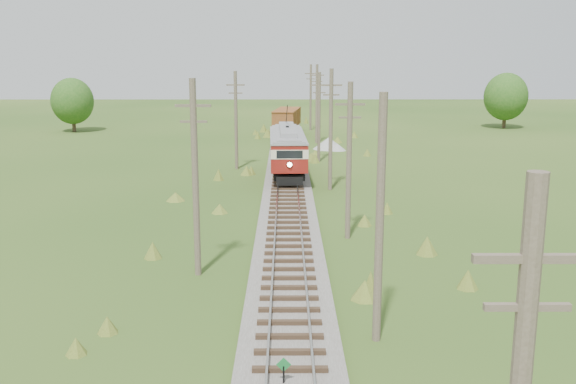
{
  "coord_description": "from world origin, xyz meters",
  "views": [
    {
      "loc": [
        -0.13,
        -16.29,
        10.01
      ],
      "look_at": [
        0.0,
        20.84,
        2.01
      ],
      "focal_mm": 40.0,
      "sensor_mm": 36.0,
      "label": 1
    }
  ],
  "objects_px": {
    "gondola": "(287,119)",
    "gravel_pile": "(330,144)",
    "streetcar": "(287,147)",
    "switch_marker": "(284,371)"
  },
  "relations": [
    {
      "from": "gravel_pile",
      "to": "gondola",
      "type": "bearing_deg",
      "value": 110.98
    },
    {
      "from": "gondola",
      "to": "streetcar",
      "type": "bearing_deg",
      "value": -82.37
    },
    {
      "from": "streetcar",
      "to": "gondola",
      "type": "bearing_deg",
      "value": 88.55
    },
    {
      "from": "switch_marker",
      "to": "gondola",
      "type": "distance_m",
      "value": 62.64
    },
    {
      "from": "streetcar",
      "to": "switch_marker",
      "type": "bearing_deg",
      "value": -91.79
    },
    {
      "from": "gondola",
      "to": "gravel_pile",
      "type": "relative_size",
      "value": 2.3
    },
    {
      "from": "switch_marker",
      "to": "streetcar",
      "type": "xyz_separation_m",
      "value": [
        0.2,
        34.25,
        1.94
      ]
    },
    {
      "from": "switch_marker",
      "to": "streetcar",
      "type": "height_order",
      "value": "streetcar"
    },
    {
      "from": "switch_marker",
      "to": "gondola",
      "type": "height_order",
      "value": "gondola"
    },
    {
      "from": "switch_marker",
      "to": "gravel_pile",
      "type": "bearing_deg",
      "value": 84.55
    }
  ]
}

